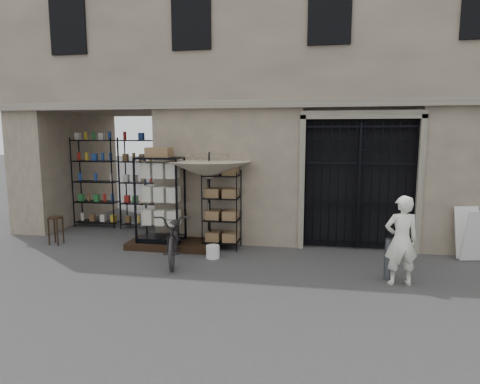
% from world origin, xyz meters
% --- Properties ---
extents(ground, '(80.00, 80.00, 0.00)m').
position_xyz_m(ground, '(0.00, 0.00, 0.00)').
color(ground, black).
rests_on(ground, ground).
extents(main_building, '(14.00, 4.00, 9.00)m').
position_xyz_m(main_building, '(0.00, 4.00, 4.50)').
color(main_building, gray).
rests_on(main_building, ground).
extents(shop_recess, '(3.00, 1.70, 3.00)m').
position_xyz_m(shop_recess, '(-4.50, 2.80, 1.50)').
color(shop_recess, black).
rests_on(shop_recess, ground).
extents(shop_shelving, '(2.70, 0.50, 2.50)m').
position_xyz_m(shop_shelving, '(-4.55, 3.30, 1.25)').
color(shop_shelving, black).
rests_on(shop_shelving, ground).
extents(iron_gate, '(2.50, 0.21, 3.00)m').
position_xyz_m(iron_gate, '(1.75, 2.28, 1.50)').
color(iron_gate, black).
rests_on(iron_gate, ground).
extents(step_platform, '(2.00, 0.90, 0.15)m').
position_xyz_m(step_platform, '(-2.40, 1.55, 0.07)').
color(step_platform, black).
rests_on(step_platform, ground).
extents(display_cabinet, '(1.11, 0.89, 2.09)m').
position_xyz_m(display_cabinet, '(-2.66, 1.51, 1.02)').
color(display_cabinet, black).
rests_on(display_cabinet, step_platform).
extents(wire_rack, '(0.83, 0.62, 1.78)m').
position_xyz_m(wire_rack, '(-1.27, 1.69, 0.87)').
color(wire_rack, black).
rests_on(wire_rack, ground).
extents(market_umbrella, '(2.14, 2.15, 2.64)m').
position_xyz_m(market_umbrella, '(-1.54, 1.66, 1.90)').
color(market_umbrella, black).
rests_on(market_umbrella, ground).
extents(white_bucket, '(0.34, 0.34, 0.27)m').
position_xyz_m(white_bucket, '(-1.30, 0.92, 0.14)').
color(white_bucket, white).
rests_on(white_bucket, ground).
extents(bicycle, '(0.93, 1.18, 1.98)m').
position_xyz_m(bicycle, '(-2.02, 0.63, 0.00)').
color(bicycle, black).
rests_on(bicycle, ground).
extents(wooden_stool, '(0.41, 0.41, 0.66)m').
position_xyz_m(wooden_stool, '(-5.21, 1.33, 0.35)').
color(wooden_stool, black).
rests_on(wooden_stool, ground).
extents(steel_bollard, '(0.14, 0.14, 0.75)m').
position_xyz_m(steel_bollard, '(2.09, 0.23, 0.38)').
color(steel_bollard, '#53575F').
rests_on(steel_bollard, ground).
extents(shopkeeper, '(0.82, 1.63, 0.37)m').
position_xyz_m(shopkeeper, '(2.24, 0.02, 0.00)').
color(shopkeeper, white).
rests_on(shopkeeper, ground).
extents(easel_sign, '(0.61, 0.67, 1.07)m').
position_xyz_m(easel_sign, '(3.98, 1.69, 0.55)').
color(easel_sign, silver).
rests_on(easel_sign, ground).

